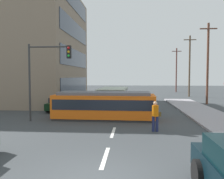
{
  "coord_description": "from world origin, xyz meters",
  "views": [
    {
      "loc": [
        0.95,
        -6.68,
        3.06
      ],
      "look_at": [
        -0.26,
        8.52,
        2.19
      ],
      "focal_mm": 38.06,
      "sensor_mm": 36.0,
      "label": 1
    }
  ],
  "objects_px": {
    "utility_pole_mid": "(208,62)",
    "pedestrian_crossing": "(155,114)",
    "parked_sedan_mid": "(62,103)",
    "utility_pole_far": "(190,65)",
    "city_bus": "(114,96)",
    "utility_pole_distant": "(176,69)",
    "streetcar_tram": "(104,105)",
    "traffic_light_mast": "(46,67)"
  },
  "relations": [
    {
      "from": "city_bus",
      "to": "utility_pole_distant",
      "type": "distance_m",
      "value": 25.4
    },
    {
      "from": "utility_pole_far",
      "to": "utility_pole_distant",
      "type": "relative_size",
      "value": 1.08
    },
    {
      "from": "city_bus",
      "to": "pedestrian_crossing",
      "type": "xyz_separation_m",
      "value": [
        3.04,
        -9.88,
        -0.15
      ]
    },
    {
      "from": "traffic_light_mast",
      "to": "utility_pole_mid",
      "type": "height_order",
      "value": "utility_pole_mid"
    },
    {
      "from": "streetcar_tram",
      "to": "utility_pole_mid",
      "type": "relative_size",
      "value": 0.82
    },
    {
      "from": "utility_pole_mid",
      "to": "utility_pole_far",
      "type": "bearing_deg",
      "value": 87.63
    },
    {
      "from": "city_bus",
      "to": "utility_pole_far",
      "type": "distance_m",
      "value": 16.91
    },
    {
      "from": "city_bus",
      "to": "parked_sedan_mid",
      "type": "xyz_separation_m",
      "value": [
        -4.45,
        -2.31,
        -0.47
      ]
    },
    {
      "from": "utility_pole_distant",
      "to": "traffic_light_mast",
      "type": "bearing_deg",
      "value": -115.05
    },
    {
      "from": "streetcar_tram",
      "to": "parked_sedan_mid",
      "type": "xyz_separation_m",
      "value": [
        -4.26,
        3.96,
        -0.38
      ]
    },
    {
      "from": "streetcar_tram",
      "to": "city_bus",
      "type": "relative_size",
      "value": 1.19
    },
    {
      "from": "utility_pole_mid",
      "to": "parked_sedan_mid",
      "type": "bearing_deg",
      "value": -158.53
    },
    {
      "from": "utility_pole_mid",
      "to": "utility_pole_far",
      "type": "relative_size",
      "value": 0.97
    },
    {
      "from": "traffic_light_mast",
      "to": "parked_sedan_mid",
      "type": "bearing_deg",
      "value": 95.1
    },
    {
      "from": "streetcar_tram",
      "to": "city_bus",
      "type": "distance_m",
      "value": 6.28
    },
    {
      "from": "streetcar_tram",
      "to": "pedestrian_crossing",
      "type": "bearing_deg",
      "value": -48.16
    },
    {
      "from": "traffic_light_mast",
      "to": "utility_pole_mid",
      "type": "xyz_separation_m",
      "value": [
        13.87,
        10.82,
        0.89
      ]
    },
    {
      "from": "utility_pole_mid",
      "to": "pedestrian_crossing",
      "type": "bearing_deg",
      "value": -117.42
    },
    {
      "from": "parked_sedan_mid",
      "to": "utility_pole_far",
      "type": "distance_m",
      "value": 21.58
    },
    {
      "from": "city_bus",
      "to": "utility_pole_distant",
      "type": "xyz_separation_m",
      "value": [
        10.27,
        23.0,
        3.26
      ]
    },
    {
      "from": "parked_sedan_mid",
      "to": "utility_pole_mid",
      "type": "relative_size",
      "value": 0.51
    },
    {
      "from": "parked_sedan_mid",
      "to": "pedestrian_crossing",
      "type": "bearing_deg",
      "value": -45.32
    },
    {
      "from": "streetcar_tram",
      "to": "parked_sedan_mid",
      "type": "distance_m",
      "value": 5.83
    },
    {
      "from": "utility_pole_distant",
      "to": "utility_pole_far",
      "type": "bearing_deg",
      "value": -89.89
    },
    {
      "from": "city_bus",
      "to": "pedestrian_crossing",
      "type": "relative_size",
      "value": 3.59
    },
    {
      "from": "city_bus",
      "to": "utility_pole_distant",
      "type": "bearing_deg",
      "value": 65.94
    },
    {
      "from": "streetcar_tram",
      "to": "utility_pole_far",
      "type": "distance_m",
      "value": 22.19
    },
    {
      "from": "traffic_light_mast",
      "to": "utility_pole_distant",
      "type": "distance_m",
      "value": 33.67
    },
    {
      "from": "streetcar_tram",
      "to": "utility_pole_distant",
      "type": "xyz_separation_m",
      "value": [
        10.46,
        29.28,
        3.35
      ]
    },
    {
      "from": "pedestrian_crossing",
      "to": "utility_pole_far",
      "type": "height_order",
      "value": "utility_pole_far"
    },
    {
      "from": "pedestrian_crossing",
      "to": "parked_sedan_mid",
      "type": "height_order",
      "value": "pedestrian_crossing"
    },
    {
      "from": "traffic_light_mast",
      "to": "utility_pole_mid",
      "type": "relative_size",
      "value": 0.6
    },
    {
      "from": "parked_sedan_mid",
      "to": "utility_pole_far",
      "type": "relative_size",
      "value": 0.49
    },
    {
      "from": "city_bus",
      "to": "utility_pole_far",
      "type": "height_order",
      "value": "utility_pole_far"
    },
    {
      "from": "pedestrian_crossing",
      "to": "utility_pole_far",
      "type": "distance_m",
      "value": 24.23
    },
    {
      "from": "streetcar_tram",
      "to": "utility_pole_distant",
      "type": "bearing_deg",
      "value": 70.34
    },
    {
      "from": "utility_pole_far",
      "to": "pedestrian_crossing",
      "type": "bearing_deg",
      "value": -107.63
    },
    {
      "from": "streetcar_tram",
      "to": "utility_pole_mid",
      "type": "height_order",
      "value": "utility_pole_mid"
    },
    {
      "from": "pedestrian_crossing",
      "to": "parked_sedan_mid",
      "type": "relative_size",
      "value": 0.38
    },
    {
      "from": "utility_pole_mid",
      "to": "streetcar_tram",
      "type": "bearing_deg",
      "value": -136.39
    },
    {
      "from": "utility_pole_far",
      "to": "city_bus",
      "type": "bearing_deg",
      "value": -128.49
    },
    {
      "from": "pedestrian_crossing",
      "to": "utility_pole_mid",
      "type": "distance_m",
      "value": 15.3
    }
  ]
}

